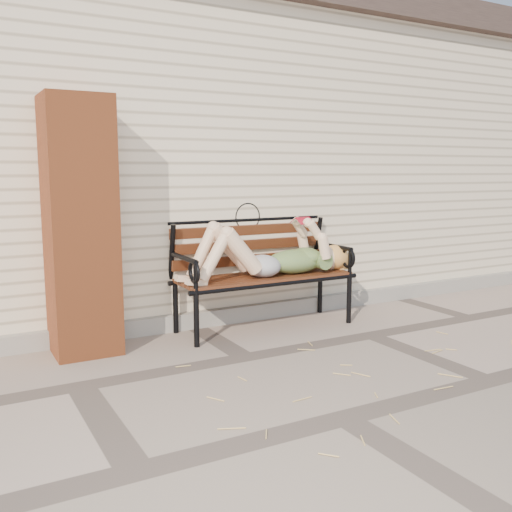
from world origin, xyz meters
TOP-DOWN VIEW (x-y plane):
  - ground at (0.00, 0.00)m, footprint 80.00×80.00m
  - house_wall at (0.00, 3.00)m, footprint 8.00×4.00m
  - house_roof at (0.00, 3.00)m, footprint 8.30×4.30m
  - foundation_strip at (0.00, 0.97)m, footprint 8.00×0.10m
  - brick_pillar at (-2.30, 0.75)m, footprint 0.50×0.50m
  - garden_bench at (-0.69, 0.78)m, footprint 1.77×0.71m
  - reading_woman at (-0.68, 0.63)m, footprint 1.67×0.38m
  - straw_scatter at (-0.61, -0.89)m, footprint 2.53×1.73m

SIDE VIEW (x-z plane):
  - ground at x=0.00m, z-range 0.00..0.00m
  - straw_scatter at x=-0.61m, z-range 0.00..0.01m
  - foundation_strip at x=0.00m, z-range 0.00..0.15m
  - garden_bench at x=-0.69m, z-range 0.07..1.22m
  - reading_woman at x=-0.68m, z-range 0.42..0.95m
  - brick_pillar at x=-2.30m, z-range 0.00..2.00m
  - house_wall at x=0.00m, z-range 0.00..3.00m
  - house_roof at x=0.00m, z-range 3.00..3.30m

